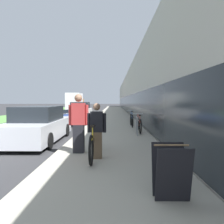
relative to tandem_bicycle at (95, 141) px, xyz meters
name	(u,v)px	position (x,y,z in m)	size (l,w,h in m)	color
sidewalk_slab	(114,114)	(0.51, 19.76, -0.47)	(3.56, 70.00, 0.13)	#A39E8E
storefront_facade	(158,94)	(7.33, 27.76, 2.23)	(10.01, 70.00, 5.56)	#BCB7AD
lawn_strip	(37,113)	(-10.10, 23.76, -0.53)	(4.28, 70.00, 0.03)	#5B9347
tandem_bicycle	(95,141)	(0.00, 0.00, 0.00)	(0.52, 2.85, 0.96)	black
person_rider	(97,131)	(0.09, -0.37, 0.36)	(0.52, 0.20, 1.53)	brown
person_bystander	(79,123)	(-0.52, 0.30, 0.50)	(0.61, 0.24, 1.80)	black
bike_rack_hoop	(137,124)	(1.63, 3.76, 0.11)	(0.05, 0.60, 0.84)	gray
cruiser_bike_nearest	(139,125)	(1.83, 4.66, -0.02)	(0.52, 1.87, 0.92)	black
cruiser_bike_middle	(132,120)	(1.65, 7.03, 0.00)	(0.52, 1.88, 0.99)	black
sandwich_board_sign	(171,171)	(1.50, -2.85, 0.04)	(0.56, 0.56, 0.90)	black
parked_sedan_curbside	(39,126)	(-2.62, 2.77, 0.14)	(1.88, 4.77, 1.50)	silver
vintage_roadster_curbside	(70,119)	(-2.49, 8.71, -0.06)	(1.74, 4.00, 1.09)	navy
parked_sedan_far	(80,111)	(-2.60, 14.01, 0.18)	(1.88, 4.06, 1.60)	white
moving_truck	(75,102)	(-6.24, 31.62, 0.97)	(2.26, 6.67, 3.01)	orange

